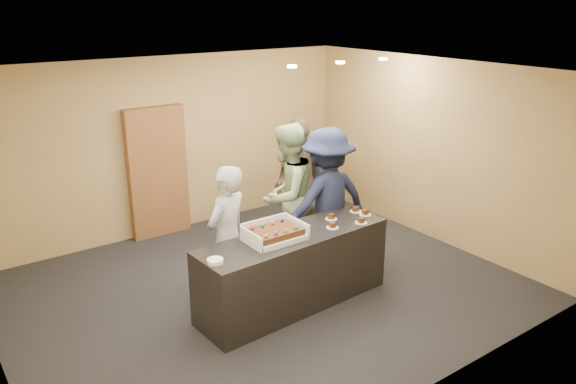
{
  "coord_description": "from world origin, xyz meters",
  "views": [
    {
      "loc": [
        -3.43,
        -5.31,
        3.47
      ],
      "look_at": [
        0.38,
        0.0,
        1.22
      ],
      "focal_mm": 35.0,
      "sensor_mm": 36.0,
      "label": 1
    }
  ],
  "objects_px": {
    "serving_counter": "(294,270)",
    "person_dark_suit": "(320,179)",
    "person_sage_man": "(287,196)",
    "person_brown_extra": "(301,179)",
    "sheet_cake": "(275,232)",
    "plate_stack": "(215,261)",
    "person_navy_man": "(327,200)",
    "cake_box": "(274,235)",
    "person_server_grey": "(227,237)",
    "storage_cabinet": "(158,172)"
  },
  "relations": [
    {
      "from": "person_server_grey",
      "to": "person_navy_man",
      "type": "height_order",
      "value": "person_navy_man"
    },
    {
      "from": "sheet_cake",
      "to": "person_brown_extra",
      "type": "xyz_separation_m",
      "value": [
        1.51,
        1.54,
        -0.06
      ]
    },
    {
      "from": "cake_box",
      "to": "plate_stack",
      "type": "bearing_deg",
      "value": -170.12
    },
    {
      "from": "person_server_grey",
      "to": "person_navy_man",
      "type": "relative_size",
      "value": 0.89
    },
    {
      "from": "cake_box",
      "to": "plate_stack",
      "type": "height_order",
      "value": "cake_box"
    },
    {
      "from": "person_brown_extra",
      "to": "serving_counter",
      "type": "bearing_deg",
      "value": 36.46
    },
    {
      "from": "person_dark_suit",
      "to": "plate_stack",
      "type": "bearing_deg",
      "value": 44.91
    },
    {
      "from": "serving_counter",
      "to": "person_dark_suit",
      "type": "height_order",
      "value": "person_dark_suit"
    },
    {
      "from": "person_dark_suit",
      "to": "storage_cabinet",
      "type": "bearing_deg",
      "value": -17.21
    },
    {
      "from": "plate_stack",
      "to": "person_navy_man",
      "type": "distance_m",
      "value": 2.12
    },
    {
      "from": "person_server_grey",
      "to": "person_brown_extra",
      "type": "xyz_separation_m",
      "value": [
        1.88,
        1.09,
        0.07
      ]
    },
    {
      "from": "plate_stack",
      "to": "person_brown_extra",
      "type": "height_order",
      "value": "person_brown_extra"
    },
    {
      "from": "storage_cabinet",
      "to": "person_sage_man",
      "type": "height_order",
      "value": "storage_cabinet"
    },
    {
      "from": "sheet_cake",
      "to": "cake_box",
      "type": "bearing_deg",
      "value": 89.11
    },
    {
      "from": "sheet_cake",
      "to": "person_dark_suit",
      "type": "bearing_deg",
      "value": 40.22
    },
    {
      "from": "plate_stack",
      "to": "person_sage_man",
      "type": "height_order",
      "value": "person_sage_man"
    },
    {
      "from": "sheet_cake",
      "to": "person_brown_extra",
      "type": "bearing_deg",
      "value": 45.48
    },
    {
      "from": "person_brown_extra",
      "to": "person_dark_suit",
      "type": "xyz_separation_m",
      "value": [
        0.5,
        0.16,
        -0.14
      ]
    },
    {
      "from": "serving_counter",
      "to": "person_navy_man",
      "type": "distance_m",
      "value": 1.19
    },
    {
      "from": "cake_box",
      "to": "person_dark_suit",
      "type": "height_order",
      "value": "person_dark_suit"
    },
    {
      "from": "person_navy_man",
      "to": "person_dark_suit",
      "type": "bearing_deg",
      "value": -121.35
    },
    {
      "from": "cake_box",
      "to": "person_sage_man",
      "type": "height_order",
      "value": "person_sage_man"
    },
    {
      "from": "serving_counter",
      "to": "cake_box",
      "type": "relative_size",
      "value": 3.66
    },
    {
      "from": "person_brown_extra",
      "to": "sheet_cake",
      "type": "bearing_deg",
      "value": 31.07
    },
    {
      "from": "person_brown_extra",
      "to": "person_dark_suit",
      "type": "bearing_deg",
      "value": -176.38
    },
    {
      "from": "person_server_grey",
      "to": "person_dark_suit",
      "type": "height_order",
      "value": "person_server_grey"
    },
    {
      "from": "person_sage_man",
      "to": "person_brown_extra",
      "type": "bearing_deg",
      "value": -159.76
    },
    {
      "from": "person_server_grey",
      "to": "person_sage_man",
      "type": "bearing_deg",
      "value": 179.62
    },
    {
      "from": "cake_box",
      "to": "plate_stack",
      "type": "xyz_separation_m",
      "value": [
        -0.83,
        -0.14,
        -0.02
      ]
    },
    {
      "from": "cake_box",
      "to": "person_sage_man",
      "type": "distance_m",
      "value": 1.27
    },
    {
      "from": "person_brown_extra",
      "to": "plate_stack",
      "type": "bearing_deg",
      "value": 20.86
    },
    {
      "from": "cake_box",
      "to": "person_sage_man",
      "type": "bearing_deg",
      "value": 47.6
    },
    {
      "from": "person_navy_man",
      "to": "person_brown_extra",
      "type": "distance_m",
      "value": 1.06
    },
    {
      "from": "storage_cabinet",
      "to": "person_sage_man",
      "type": "distance_m",
      "value": 2.2
    },
    {
      "from": "person_server_grey",
      "to": "person_brown_extra",
      "type": "height_order",
      "value": "person_brown_extra"
    },
    {
      "from": "plate_stack",
      "to": "cake_box",
      "type": "bearing_deg",
      "value": 9.88
    },
    {
      "from": "serving_counter",
      "to": "person_server_grey",
      "type": "height_order",
      "value": "person_server_grey"
    },
    {
      "from": "person_navy_man",
      "to": "cake_box",
      "type": "bearing_deg",
      "value": 27.08
    },
    {
      "from": "cake_box",
      "to": "person_navy_man",
      "type": "bearing_deg",
      "value": 23.21
    },
    {
      "from": "sheet_cake",
      "to": "plate_stack",
      "type": "xyz_separation_m",
      "value": [
        -0.83,
        -0.12,
        -0.08
      ]
    },
    {
      "from": "person_brown_extra",
      "to": "person_dark_suit",
      "type": "height_order",
      "value": "person_brown_extra"
    },
    {
      "from": "person_dark_suit",
      "to": "person_navy_man",
      "type": "bearing_deg",
      "value": 67.05
    },
    {
      "from": "cake_box",
      "to": "person_dark_suit",
      "type": "bearing_deg",
      "value": 39.82
    },
    {
      "from": "person_brown_extra",
      "to": "person_navy_man",
      "type": "bearing_deg",
      "value": 57.64
    },
    {
      "from": "serving_counter",
      "to": "cake_box",
      "type": "xyz_separation_m",
      "value": [
        -0.26,
        0.02,
        0.5
      ]
    },
    {
      "from": "serving_counter",
      "to": "person_dark_suit",
      "type": "relative_size",
      "value": 1.5
    },
    {
      "from": "plate_stack",
      "to": "person_brown_extra",
      "type": "xyz_separation_m",
      "value": [
        2.34,
        1.66,
        0.01
      ]
    },
    {
      "from": "plate_stack",
      "to": "person_dark_suit",
      "type": "height_order",
      "value": "person_dark_suit"
    },
    {
      "from": "sheet_cake",
      "to": "person_navy_man",
      "type": "distance_m",
      "value": 1.3
    },
    {
      "from": "storage_cabinet",
      "to": "sheet_cake",
      "type": "xyz_separation_m",
      "value": [
        0.15,
        -2.92,
        0.0
      ]
    }
  ]
}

